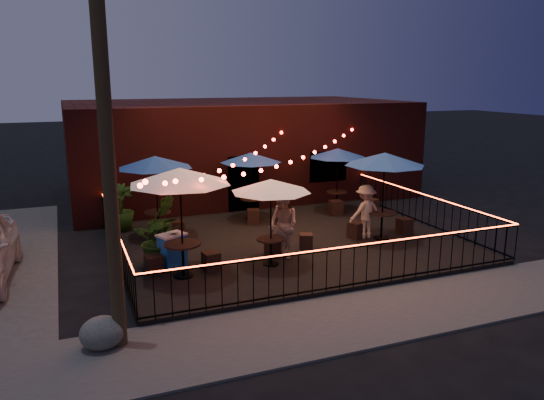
{
  "coord_description": "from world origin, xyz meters",
  "views": [
    {
      "loc": [
        -6.13,
        -12.2,
        4.98
      ],
      "look_at": [
        -0.27,
        2.5,
        1.33
      ],
      "focal_mm": 35.0,
      "sensor_mm": 36.0,
      "label": 1
    }
  ],
  "objects_px": {
    "cafe_table_5": "(338,154)",
    "cooler": "(172,250)",
    "boulder": "(102,333)",
    "cafe_table_2": "(271,187)",
    "cafe_table_4": "(385,160)",
    "cafe_table_1": "(155,163)",
    "cafe_table_0": "(180,178)",
    "utility_pole": "(106,136)",
    "cafe_table_3": "(251,158)"
  },
  "relations": [
    {
      "from": "cafe_table_0",
      "to": "cooler",
      "type": "height_order",
      "value": "cafe_table_0"
    },
    {
      "from": "cafe_table_0",
      "to": "cafe_table_5",
      "type": "distance_m",
      "value": 8.18
    },
    {
      "from": "cooler",
      "to": "boulder",
      "type": "distance_m",
      "value": 4.08
    },
    {
      "from": "cafe_table_0",
      "to": "cafe_table_3",
      "type": "height_order",
      "value": "cafe_table_0"
    },
    {
      "from": "cafe_table_3",
      "to": "boulder",
      "type": "xyz_separation_m",
      "value": [
        -5.59,
        -7.39,
        -1.95
      ]
    },
    {
      "from": "cafe_table_0",
      "to": "cafe_table_1",
      "type": "bearing_deg",
      "value": 89.53
    },
    {
      "from": "cafe_table_0",
      "to": "cafe_table_4",
      "type": "relative_size",
      "value": 0.98
    },
    {
      "from": "cafe_table_0",
      "to": "boulder",
      "type": "xyz_separation_m",
      "value": [
        -2.16,
        -2.79,
        -2.32
      ]
    },
    {
      "from": "cafe_table_1",
      "to": "cafe_table_2",
      "type": "xyz_separation_m",
      "value": [
        2.31,
        -3.71,
        -0.2
      ]
    },
    {
      "from": "cafe_table_5",
      "to": "cooler",
      "type": "xyz_separation_m",
      "value": [
        -6.91,
        -3.82,
        -1.66
      ]
    },
    {
      "from": "cafe_table_0",
      "to": "boulder",
      "type": "bearing_deg",
      "value": -127.73
    },
    {
      "from": "cafe_table_4",
      "to": "cafe_table_1",
      "type": "bearing_deg",
      "value": 156.21
    },
    {
      "from": "utility_pole",
      "to": "cafe_table_3",
      "type": "height_order",
      "value": "utility_pole"
    },
    {
      "from": "boulder",
      "to": "cafe_table_2",
      "type": "bearing_deg",
      "value": 31.64
    },
    {
      "from": "cafe_table_5",
      "to": "cooler",
      "type": "distance_m",
      "value": 8.07
    },
    {
      "from": "cafe_table_2",
      "to": "cooler",
      "type": "distance_m",
      "value": 3.05
    },
    {
      "from": "cafe_table_2",
      "to": "cooler",
      "type": "xyz_separation_m",
      "value": [
        -2.46,
        0.75,
        -1.64
      ]
    },
    {
      "from": "cafe_table_0",
      "to": "utility_pole",
      "type": "bearing_deg",
      "value": -123.25
    },
    {
      "from": "utility_pole",
      "to": "cooler",
      "type": "bearing_deg",
      "value": 64.1
    },
    {
      "from": "cafe_table_0",
      "to": "cafe_table_3",
      "type": "bearing_deg",
      "value": 53.3
    },
    {
      "from": "utility_pole",
      "to": "cafe_table_2",
      "type": "distance_m",
      "value": 5.31
    },
    {
      "from": "cafe_table_0",
      "to": "boulder",
      "type": "height_order",
      "value": "cafe_table_0"
    },
    {
      "from": "cafe_table_2",
      "to": "boulder",
      "type": "distance_m",
      "value": 5.62
    },
    {
      "from": "utility_pole",
      "to": "boulder",
      "type": "relative_size",
      "value": 9.31
    },
    {
      "from": "cafe_table_3",
      "to": "cafe_table_0",
      "type": "bearing_deg",
      "value": -126.7
    },
    {
      "from": "cafe_table_2",
      "to": "cafe_table_5",
      "type": "height_order",
      "value": "cafe_table_5"
    },
    {
      "from": "utility_pole",
      "to": "boulder",
      "type": "distance_m",
      "value": 3.68
    },
    {
      "from": "cafe_table_2",
      "to": "cafe_table_4",
      "type": "bearing_deg",
      "value": 12.92
    },
    {
      "from": "cafe_table_2",
      "to": "boulder",
      "type": "relative_size",
      "value": 2.88
    },
    {
      "from": "cafe_table_5",
      "to": "cooler",
      "type": "height_order",
      "value": "cafe_table_5"
    },
    {
      "from": "cafe_table_3",
      "to": "cafe_table_2",
      "type": "bearing_deg",
      "value": -103.32
    },
    {
      "from": "cafe_table_1",
      "to": "cafe_table_5",
      "type": "bearing_deg",
      "value": 7.25
    },
    {
      "from": "utility_pole",
      "to": "cafe_table_5",
      "type": "bearing_deg",
      "value": 40.46
    },
    {
      "from": "cooler",
      "to": "utility_pole",
      "type": "bearing_deg",
      "value": -140.37
    },
    {
      "from": "utility_pole",
      "to": "cafe_table_0",
      "type": "height_order",
      "value": "utility_pole"
    },
    {
      "from": "cafe_table_3",
      "to": "cafe_table_4",
      "type": "height_order",
      "value": "cafe_table_4"
    },
    {
      "from": "cafe_table_3",
      "to": "boulder",
      "type": "bearing_deg",
      "value": -127.09
    },
    {
      "from": "cafe_table_5",
      "to": "cooler",
      "type": "relative_size",
      "value": 2.56
    },
    {
      "from": "cafe_table_2",
      "to": "boulder",
      "type": "xyz_separation_m",
      "value": [
        -4.5,
        -2.77,
        -1.92
      ]
    },
    {
      "from": "cafe_table_1",
      "to": "utility_pole",
      "type": "bearing_deg",
      "value": -106.0
    },
    {
      "from": "cafe_table_1",
      "to": "cafe_table_3",
      "type": "distance_m",
      "value": 3.53
    },
    {
      "from": "cooler",
      "to": "cafe_table_1",
      "type": "bearing_deg",
      "value": 62.66
    },
    {
      "from": "cafe_table_0",
      "to": "cooler",
      "type": "distance_m",
      "value": 2.17
    },
    {
      "from": "cafe_table_0",
      "to": "cafe_table_5",
      "type": "height_order",
      "value": "cafe_table_0"
    },
    {
      "from": "cafe_table_5",
      "to": "utility_pole",
      "type": "bearing_deg",
      "value": -139.54
    },
    {
      "from": "cooler",
      "to": "boulder",
      "type": "xyz_separation_m",
      "value": [
        -2.04,
        -3.52,
        -0.28
      ]
    },
    {
      "from": "cafe_table_0",
      "to": "cooler",
      "type": "xyz_separation_m",
      "value": [
        -0.12,
        0.73,
        -2.04
      ]
    },
    {
      "from": "cooler",
      "to": "cafe_table_2",
      "type": "bearing_deg",
      "value": -41.44
    },
    {
      "from": "cafe_table_2",
      "to": "cafe_table_5",
      "type": "distance_m",
      "value": 6.38
    },
    {
      "from": "utility_pole",
      "to": "cafe_table_0",
      "type": "relative_size",
      "value": 2.63
    }
  ]
}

